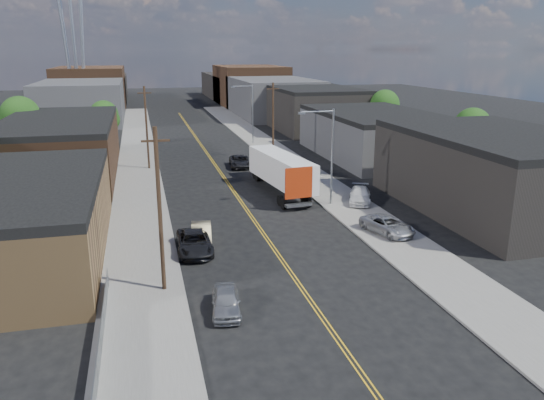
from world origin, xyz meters
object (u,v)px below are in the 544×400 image
car_left_c (194,242)px  car_right_lot_c (275,152)px  car_right_lot_b (360,195)px  car_left_b (201,233)px  car_right_lot_a (387,225)px  car_ahead_truck (240,161)px  semi_truck (277,169)px  car_left_a (226,301)px

car_left_c → car_right_lot_c: car_right_lot_c is taller
car_right_lot_c → car_right_lot_b: bearing=-76.7°
car_left_b → car_right_lot_b: car_right_lot_b is taller
car_left_c → car_right_lot_a: (15.14, 0.00, 0.08)m
car_right_lot_b → car_ahead_truck: 20.44m
car_left_b → car_right_lot_a: (14.41, -2.00, 0.12)m
semi_truck → car_left_b: 16.62m
car_left_c → car_right_lot_b: size_ratio=1.12×
car_left_c → car_left_b: bearing=72.0°
semi_truck → car_right_lot_a: (4.91, -15.54, -1.48)m
car_left_a → car_ahead_truck: car_ahead_truck is taller
car_left_c → car_left_a: bearing=-83.7°
car_left_a → car_left_c: 9.63m
car_left_b → car_right_lot_c: car_right_lot_c is taller
car_left_a → car_ahead_truck: (7.81, 37.15, 0.05)m
semi_truck → car_ahead_truck: semi_truck is taller
car_right_lot_a → car_left_c: bearing=163.0°
semi_truck → car_right_lot_a: size_ratio=3.26×
car_left_b → car_right_lot_b: bearing=29.1°
semi_truck → car_ahead_truck: bearing=90.7°
car_left_c → car_right_lot_b: bearing=29.8°
car_right_lot_a → car_right_lot_c: 31.80m
car_left_c → semi_truck: bearing=58.6°
car_left_b → car_right_lot_b: size_ratio=0.90×
car_ahead_truck → car_right_lot_a: bearing=-71.3°
car_right_lot_b → semi_truck: bearing=155.9°
car_left_a → car_right_lot_a: bearing=41.0°
car_left_a → car_left_c: (-0.73, 9.60, 0.07)m
car_left_a → car_right_lot_b: car_right_lot_b is taller
car_right_lot_c → car_ahead_truck: size_ratio=0.79×
car_left_a → car_right_lot_b: size_ratio=0.83×
car_left_b → car_ahead_truck: bearing=79.0°
car_left_a → car_left_b: (0.00, 11.60, 0.03)m
car_left_a → semi_truck: bearing=76.6°
car_left_b → car_left_c: (-0.73, -2.00, 0.04)m
car_right_lot_c → car_left_c: bearing=-106.6°
car_right_lot_c → semi_truck: bearing=-96.3°
car_left_b → car_left_c: size_ratio=0.80×
car_left_a → car_ahead_truck: bearing=85.4°
car_right_lot_c → car_right_lot_a: bearing=-80.8°
car_left_c → car_right_lot_b: (16.54, 8.74, 0.10)m
car_left_b → car_left_c: 2.13m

